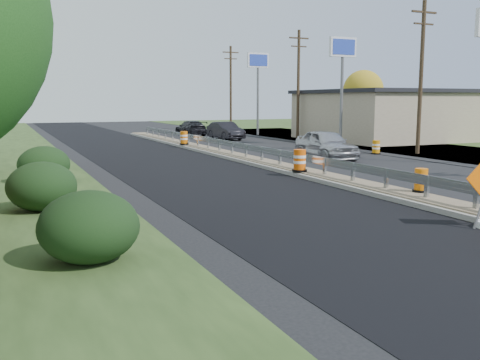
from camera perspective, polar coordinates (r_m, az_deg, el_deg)
name	(u,v)px	position (r m, az deg, el deg)	size (l,w,h in m)	color
ground	(352,186)	(21.52, 11.91, -0.66)	(140.00, 140.00, 0.00)	black
milled_overlay	(171,164)	(28.55, -7.39, 1.67)	(7.20, 120.00, 0.01)	black
median	(262,162)	(28.30, 2.36, 1.89)	(1.60, 55.00, 0.23)	gray
guardrail	(254,149)	(29.13, 1.49, 3.30)	(0.10, 46.15, 0.72)	silver
retail_building_near	(414,114)	(50.08, 18.03, 6.68)	(18.50, 12.50, 4.27)	tan
pylon_sign_mid	(343,57)	(40.51, 10.89, 12.74)	(2.20, 0.30, 7.90)	slate
pylon_sign_north	(258,68)	(52.58, 1.93, 11.86)	(2.20, 0.30, 7.90)	slate
utility_pole_smid	(421,75)	(35.58, 18.76, 10.58)	(1.90, 0.26, 9.40)	#473523
utility_pole_nmid	(298,82)	(47.70, 6.24, 10.31)	(1.90, 0.26, 9.40)	#473523
utility_pole_north	(231,87)	(61.11, -1.00, 9.94)	(1.90, 0.26, 9.40)	#473523
hedge_south	(89,226)	(11.55, -15.81, -4.79)	(2.09, 2.09, 1.52)	black
hedge_mid	(42,186)	(17.37, -20.38, -0.62)	(2.09, 2.09, 1.52)	black
hedge_north	(44,164)	(23.35, -20.18, 1.58)	(2.09, 2.09, 1.52)	black
tree_far_yellow	(363,90)	(64.07, 13.01, 9.31)	(4.62, 4.62, 6.86)	#473523
barrel_median_near	(421,181)	(19.39, 18.74, -0.07)	(0.55, 0.55, 0.81)	black
barrel_median_mid	(300,161)	(23.82, 6.38, 2.03)	(0.67, 0.67, 0.98)	black
barrel_median_far	(184,138)	(38.59, -6.00, 4.46)	(0.65, 0.65, 0.95)	black
barrel_shoulder_near	(376,148)	(34.87, 14.31, 3.38)	(0.59, 0.59, 0.87)	black
barrel_shoulder_mid	(324,141)	(39.93, 8.95, 4.09)	(0.54, 0.54, 0.79)	black
barrel_shoulder_far	(224,131)	(52.17, -1.68, 5.29)	(0.67, 0.67, 0.99)	black
car_silver	(326,144)	(31.40, 9.16, 3.79)	(2.01, 4.99, 1.70)	#B3B3B8
car_dark_mid	(225,131)	(46.67, -1.57, 5.28)	(1.62, 4.64, 1.53)	black
car_dark_far	(191,128)	(52.28, -5.27, 5.54)	(2.02, 4.97, 1.44)	black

